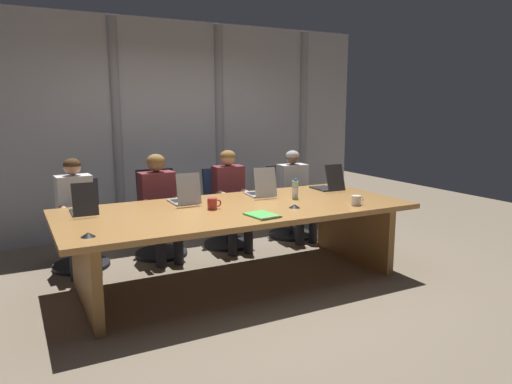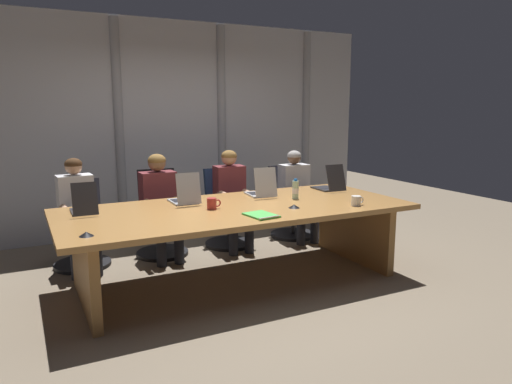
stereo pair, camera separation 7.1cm
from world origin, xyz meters
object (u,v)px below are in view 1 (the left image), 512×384
Objects in this scene: office_chair_left_mid at (159,223)px; person_center at (231,194)px; person_left_mid at (159,200)px; spiral_notepad at (262,215)px; laptop_left_mid at (185,198)px; person_right_mid at (296,190)px; conference_mic_left_side at (294,206)px; office_chair_right_mid at (289,209)px; coffee_mug_near at (356,200)px; coffee_mug_far at (213,204)px; laptop_center at (261,190)px; office_chair_center at (226,216)px; office_chair_left_end at (80,234)px; laptop_left_end at (84,208)px; conference_mic_middle at (88,235)px; laptop_right_mid at (328,185)px; water_bottle_primary at (295,190)px; person_left_end at (77,209)px.

person_center reaches higher than office_chair_left_mid.
person_left_mid is 3.58× the size of spiral_notepad.
person_right_mid is at bearing -68.66° from laptop_left_mid.
person_right_mid is 1.62m from conference_mic_left_side.
office_chair_left_mid is at bearing -99.37° from office_chair_right_mid.
coffee_mug_far is (-1.33, 0.49, 0.01)m from coffee_mug_near.
laptop_center reaches higher than office_chair_center.
laptop_left_mid is at bearing 57.41° from office_chair_left_end.
office_chair_left_end is (-0.91, 0.83, -0.47)m from laptop_left_mid.
office_chair_left_mid is 2.97× the size of spiral_notepad.
office_chair_center reaches higher than office_chair_left_end.
laptop_left_end is 2.87× the size of coffee_mug_near.
coffee_mug_near is (0.65, -1.70, 0.44)m from office_chair_center.
office_chair_center reaches higher than coffee_mug_far.
conference_mic_left_side is (0.05, -1.52, 0.41)m from office_chair_center.
spiral_notepad is (1.48, -0.01, -0.01)m from conference_mic_middle.
laptop_right_mid is at bearing 16.13° from conference_mic_middle.
office_chair_left_end is at bearing 139.65° from conference_mic_left_side.
spiral_notepad is (1.34, -1.68, 0.41)m from office_chair_left_end.
office_chair_left_end is 0.97× the size of office_chair_center.
laptop_right_mid reaches higher than office_chair_left_end.
water_bottle_primary is at bearing 4.63° from coffee_mug_far.
person_right_mid is (0.92, -0.16, 0.29)m from office_chair_center.
person_center reaches higher than office_chair_right_mid.
person_left_mid reaches higher than person_right_mid.
coffee_mug_far is 0.78m from conference_mic_left_side.
office_chair_left_end is 0.78× the size of person_left_mid.
office_chair_left_mid reaches higher than spiral_notepad.
laptop_left_mid is at bearing 109.07° from spiral_notepad.
water_bottle_primary is 0.47m from conference_mic_left_side.
person_left_end reaches higher than coffee_mug_far.
office_chair_center is (-0.91, 0.87, -0.46)m from laptop_right_mid.
conference_mic_left_side is at bearing 32.59° from person_left_mid.
person_left_end is 10.78× the size of conference_mic_left_side.
laptop_left_end reaches higher than office_chair_right_mid.
person_center reaches higher than conference_mic_middle.
office_chair_right_mid is at bearing 94.41° from office_chair_left_mid.
coffee_mug_near is (-0.26, -0.83, -0.01)m from laptop_right_mid.
office_chair_center is at bearing 104.85° from water_bottle_primary.
office_chair_center is (0.82, 0.83, -0.46)m from laptop_left_mid.
person_center is at bearing 92.03° from conference_mic_left_side.
laptop_left_mid is 1.07m from person_center.
laptop_right_mid reaches higher than coffee_mug_near.
spiral_notepad is (-0.39, -1.68, 0.40)m from office_chair_center.
person_left_mid is at bearing -87.52° from person_center.
laptop_left_mid is 0.33× the size of person_left_mid.
conference_mic_middle is (-1.02, -1.67, 0.40)m from office_chair_left_mid.
person_center is (-0.00, -0.16, 0.32)m from office_chair_center.
office_chair_center is at bearing 91.34° from person_left_end.
laptop_center is 2.04× the size of water_bottle_primary.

